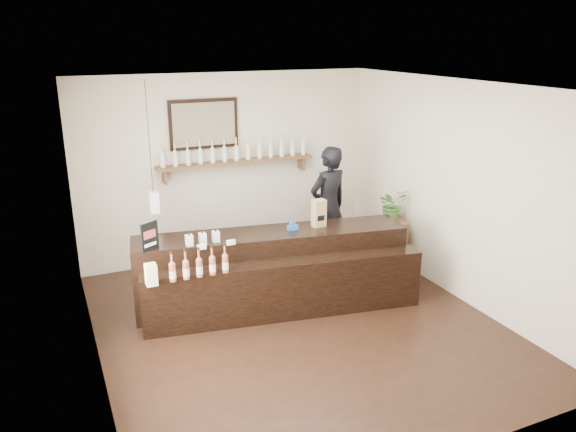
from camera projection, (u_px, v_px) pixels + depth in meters
The scene contains 10 objects.
ground at pixel (297, 324), 6.72m from camera, with size 5.00×5.00×0.00m, color black.
room_shell at pixel (298, 187), 6.20m from camera, with size 5.00×5.00×5.00m.
back_wall_decor at pixel (220, 146), 8.19m from camera, with size 2.66×0.96×1.69m.
counter at pixel (275, 273), 7.07m from camera, with size 3.48×1.46×1.12m.
promo_sign at pixel (150, 236), 6.38m from camera, with size 0.22×0.14×0.33m.
paper_bag at pixel (319, 213), 7.17m from camera, with size 0.17×0.14×0.35m.
tape_dispenser at pixel (293, 227), 7.07m from camera, with size 0.14×0.06×0.11m.
side_cabinet at pixel (390, 243), 8.30m from camera, with size 0.51×0.60×0.74m.
potted_plant at pixel (392, 204), 8.11m from camera, with size 0.41×0.36×0.46m, color #3B6E2C.
shopkeeper at pixel (328, 199), 8.23m from camera, with size 0.74×0.49×2.03m, color black.
Camera 1 is at (-2.55, -5.43, 3.31)m, focal length 35.00 mm.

